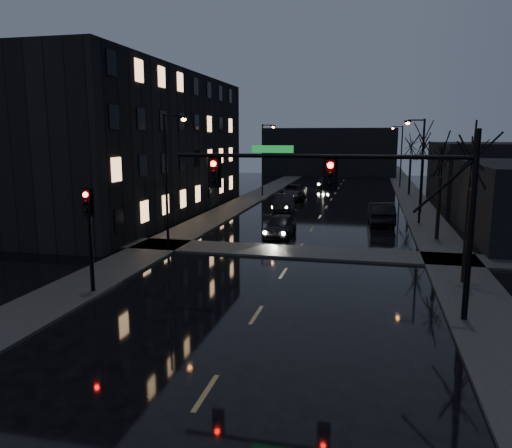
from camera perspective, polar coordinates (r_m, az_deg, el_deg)
The scene contains 22 objects.
ground at distance 12.48m, azimuth -8.95°, elevation -22.82°, with size 160.00×160.00×0.00m, color black.
sidewalk_left at distance 46.89m, azimuth -2.70°, elevation 1.85°, with size 3.00×140.00×0.12m, color #2D2D2B.
sidewalk_right at distance 45.39m, azimuth 18.44°, elevation 1.06°, with size 3.00×140.00×0.12m, color #2D2D2B.
sidewalk_cross at distance 29.24m, azimuth 4.65°, elevation -3.20°, with size 40.00×3.00×0.12m, color #2D2D2B.
apartment_block at distance 44.69m, azimuth -14.59°, elevation 8.78°, with size 12.00×30.00×12.00m, color black.
commercial_right_far at distance 59.23m, azimuth 25.69°, elevation 5.44°, with size 12.00×18.00×6.00m, color black.
far_block at distance 88.00m, azimuth 8.45°, elevation 8.16°, with size 22.00×10.00×8.00m, color black.
signal_mast at distance 18.77m, azimuth 12.28°, elevation 4.08°, with size 11.11×0.41×7.00m.
signal_pole_left at distance 22.27m, azimuth -18.52°, elevation -0.13°, with size 0.35×0.41×4.53m.
tree_near at distance 24.07m, azimuth 23.59°, elevation 7.97°, with size 3.52×3.52×8.08m.
tree_mid_a at distance 33.96m, azimuth 20.51°, elevation 7.87°, with size 3.30×3.30×7.58m.
tree_mid_b at distance 45.88m, azimuth 18.66°, elevation 9.36°, with size 3.74×3.74×8.59m.
tree_far at distance 59.83m, azimuth 17.35°, elevation 8.95°, with size 3.43×3.43×7.88m.
streetlight_l_near at distance 30.09m, azimuth -9.88°, elevation 6.15°, with size 1.53×0.28×8.00m.
streetlight_l_far at distance 55.94m, azimuth 0.96°, elevation 8.03°, with size 1.53×0.28×8.00m.
streetlight_r_mid at distance 39.88m, azimuth 18.15°, elevation 6.72°, with size 1.53×0.28×8.00m.
streetlight_r_far at distance 67.79m, azimuth 16.11°, elevation 8.00°, with size 1.53×0.28×8.00m.
oncoming_car_a at distance 33.82m, azimuth 2.79°, elevation -0.16°, with size 1.79×4.45×1.52m, color black.
oncoming_car_b at distance 45.13m, azimuth 3.22°, elevation 2.44°, with size 1.65×4.74×1.56m, color black.
oncoming_car_c at distance 53.99m, azimuth 4.31°, elevation 3.70°, with size 2.63×5.71×1.59m, color black.
oncoming_car_d at distance 66.44m, azimuth 7.89°, elevation 4.72°, with size 1.88×4.63×1.34m, color black.
lead_car at distance 39.73m, azimuth 14.10°, elevation 1.22°, with size 1.80×5.17×1.70m, color black.
Camera 1 is at (4.06, -9.67, 6.75)m, focal length 35.00 mm.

